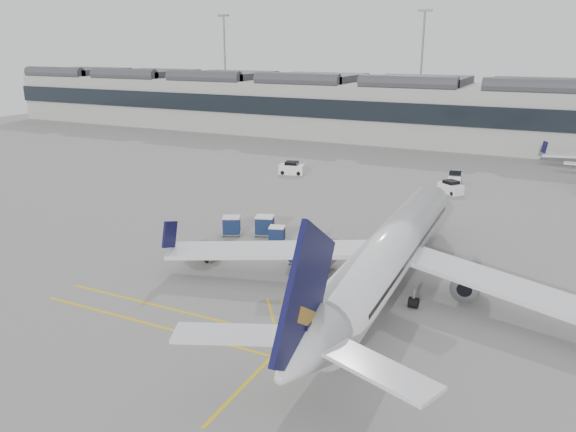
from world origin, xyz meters
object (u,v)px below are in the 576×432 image
at_px(airliner_main, 388,255).
at_px(ramp_agent_a, 318,237).
at_px(baggage_cart_a, 265,225).
at_px(belt_loader, 384,250).
at_px(ramp_agent_b, 318,238).
at_px(pushback_tug, 205,251).

height_order(airliner_main, ramp_agent_a, airliner_main).
relative_size(airliner_main, baggage_cart_a, 17.29).
relative_size(belt_loader, baggage_cart_a, 1.87).
xyz_separation_m(baggage_cart_a, ramp_agent_b, (6.03, -0.64, -0.25)).
height_order(baggage_cart_a, ramp_agent_b, baggage_cart_a).
bearing_deg(baggage_cart_a, airliner_main, -45.98).
distance_m(belt_loader, ramp_agent_a, 6.42).
relative_size(baggage_cart_a, pushback_tug, 0.78).
distance_m(ramp_agent_a, pushback_tug, 10.73).
distance_m(belt_loader, baggage_cart_a, 12.38).
relative_size(ramp_agent_a, ramp_agent_b, 1.09).
xyz_separation_m(ramp_agent_a, pushback_tug, (-7.77, -7.40, -0.23)).
bearing_deg(belt_loader, ramp_agent_a, -164.30).
bearing_deg(pushback_tug, ramp_agent_a, 55.54).
xyz_separation_m(baggage_cart_a, ramp_agent_a, (5.97, -0.48, -0.17)).
bearing_deg(pushback_tug, belt_loader, 40.83).
height_order(baggage_cart_a, ramp_agent_a, baggage_cart_a).
distance_m(airliner_main, belt_loader, 8.50).
relative_size(baggage_cart_a, ramp_agent_a, 1.28).
xyz_separation_m(belt_loader, baggage_cart_a, (-12.37, 0.06, 0.57)).
height_order(ramp_agent_a, pushback_tug, ramp_agent_a).
relative_size(ramp_agent_b, pushback_tug, 0.56).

